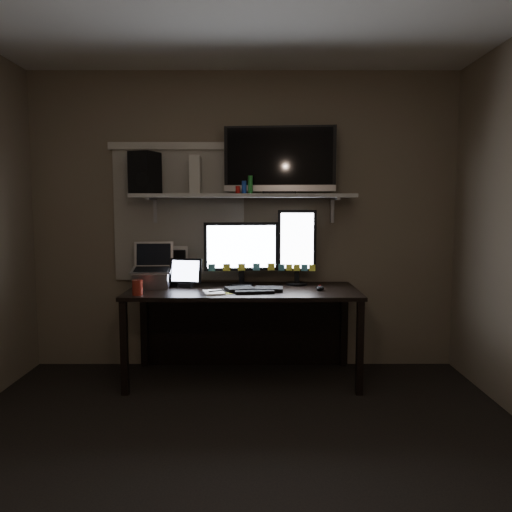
{
  "coord_description": "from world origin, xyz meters",
  "views": [
    {
      "loc": [
        0.1,
        -2.46,
        1.39
      ],
      "look_at": [
        0.1,
        1.25,
        1.01
      ],
      "focal_mm": 35.0,
      "sensor_mm": 36.0,
      "label": 1
    }
  ],
  "objects_px": {
    "tv": "(280,160)",
    "speaker": "(145,173)",
    "game_console": "(196,175)",
    "tablet": "(186,273)",
    "keyboard": "(255,289)",
    "mouse": "(320,288)",
    "monitor_landscape": "(241,253)",
    "desk": "(243,308)",
    "laptop": "(151,266)",
    "monitor_portrait": "(297,247)",
    "cup": "(137,288)"
  },
  "relations": [
    {
      "from": "tablet",
      "to": "speaker",
      "type": "xyz_separation_m",
      "value": [
        -0.33,
        0.12,
        0.8
      ]
    },
    {
      "from": "keyboard",
      "to": "tv",
      "type": "bearing_deg",
      "value": 47.45
    },
    {
      "from": "desk",
      "to": "speaker",
      "type": "relative_size",
      "value": 5.33
    },
    {
      "from": "mouse",
      "to": "speaker",
      "type": "relative_size",
      "value": 0.29
    },
    {
      "from": "monitor_landscape",
      "to": "tv",
      "type": "bearing_deg",
      "value": 1.56
    },
    {
      "from": "cup",
      "to": "game_console",
      "type": "relative_size",
      "value": 0.38
    },
    {
      "from": "keyboard",
      "to": "mouse",
      "type": "distance_m",
      "value": 0.51
    },
    {
      "from": "desk",
      "to": "tv",
      "type": "distance_m",
      "value": 1.24
    },
    {
      "from": "tv",
      "to": "game_console",
      "type": "height_order",
      "value": "tv"
    },
    {
      "from": "keyboard",
      "to": "speaker",
      "type": "xyz_separation_m",
      "value": [
        -0.89,
        0.3,
        0.91
      ]
    },
    {
      "from": "monitor_portrait",
      "to": "speaker",
      "type": "distance_m",
      "value": 1.38
    },
    {
      "from": "laptop",
      "to": "game_console",
      "type": "height_order",
      "value": "game_console"
    },
    {
      "from": "laptop",
      "to": "cup",
      "type": "relative_size",
      "value": 3.15
    },
    {
      "from": "keyboard",
      "to": "mouse",
      "type": "bearing_deg",
      "value": -5.88
    },
    {
      "from": "monitor_landscape",
      "to": "keyboard",
      "type": "height_order",
      "value": "monitor_landscape"
    },
    {
      "from": "monitor_portrait",
      "to": "tablet",
      "type": "bearing_deg",
      "value": -166.09
    },
    {
      "from": "desk",
      "to": "cup",
      "type": "distance_m",
      "value": 0.89
    },
    {
      "from": "speaker",
      "to": "mouse",
      "type": "bearing_deg",
      "value": 7.31
    },
    {
      "from": "tv",
      "to": "speaker",
      "type": "bearing_deg",
      "value": -174.68
    },
    {
      "from": "monitor_portrait",
      "to": "game_console",
      "type": "distance_m",
      "value": 1.01
    },
    {
      "from": "monitor_landscape",
      "to": "cup",
      "type": "relative_size",
      "value": 5.42
    },
    {
      "from": "desk",
      "to": "tablet",
      "type": "relative_size",
      "value": 6.75
    },
    {
      "from": "monitor_landscape",
      "to": "tablet",
      "type": "distance_m",
      "value": 0.48
    },
    {
      "from": "desk",
      "to": "game_console",
      "type": "bearing_deg",
      "value": 166.48
    },
    {
      "from": "laptop",
      "to": "cup",
      "type": "distance_m",
      "value": 0.35
    },
    {
      "from": "game_console",
      "to": "tv",
      "type": "bearing_deg",
      "value": -2.7
    },
    {
      "from": "tv",
      "to": "cup",
      "type": "bearing_deg",
      "value": -150.38
    },
    {
      "from": "speaker",
      "to": "cup",
      "type": "bearing_deg",
      "value": -67.71
    },
    {
      "from": "desk",
      "to": "game_console",
      "type": "height_order",
      "value": "game_console"
    },
    {
      "from": "cup",
      "to": "tv",
      "type": "bearing_deg",
      "value": 24.2
    },
    {
      "from": "tablet",
      "to": "laptop",
      "type": "distance_m",
      "value": 0.28
    },
    {
      "from": "desk",
      "to": "laptop",
      "type": "distance_m",
      "value": 0.82
    },
    {
      "from": "mouse",
      "to": "desk",
      "type": "bearing_deg",
      "value": 178.74
    },
    {
      "from": "mouse",
      "to": "game_console",
      "type": "height_order",
      "value": "game_console"
    },
    {
      "from": "monitor_landscape",
      "to": "monitor_portrait",
      "type": "relative_size",
      "value": 0.97
    },
    {
      "from": "monitor_portrait",
      "to": "game_console",
      "type": "relative_size",
      "value": 2.11
    },
    {
      "from": "monitor_portrait",
      "to": "keyboard",
      "type": "relative_size",
      "value": 1.42
    },
    {
      "from": "tablet",
      "to": "game_console",
      "type": "distance_m",
      "value": 0.8
    },
    {
      "from": "tablet",
      "to": "speaker",
      "type": "relative_size",
      "value": 0.79
    },
    {
      "from": "tablet",
      "to": "speaker",
      "type": "distance_m",
      "value": 0.88
    },
    {
      "from": "desk",
      "to": "monitor_portrait",
      "type": "xyz_separation_m",
      "value": [
        0.44,
        0.08,
        0.49
      ]
    },
    {
      "from": "laptop",
      "to": "mouse",
      "type": "bearing_deg",
      "value": -9.58
    },
    {
      "from": "monitor_landscape",
      "to": "tv",
      "type": "distance_m",
      "value": 0.82
    },
    {
      "from": "laptop",
      "to": "desk",
      "type": "bearing_deg",
      "value": 0.59
    },
    {
      "from": "tablet",
      "to": "cup",
      "type": "relative_size",
      "value": 2.38
    },
    {
      "from": "keyboard",
      "to": "tablet",
      "type": "relative_size",
      "value": 1.67
    },
    {
      "from": "cup",
      "to": "game_console",
      "type": "distance_m",
      "value": 1.04
    },
    {
      "from": "game_console",
      "to": "speaker",
      "type": "relative_size",
      "value": 0.89
    },
    {
      "from": "tablet",
      "to": "game_console",
      "type": "xyz_separation_m",
      "value": [
        0.08,
        0.12,
        0.78
      ]
    },
    {
      "from": "tv",
      "to": "speaker",
      "type": "height_order",
      "value": "tv"
    }
  ]
}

